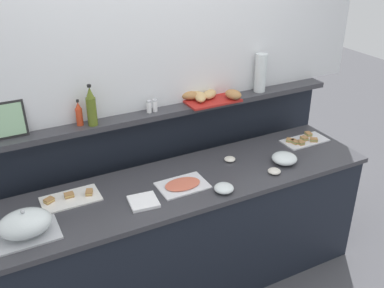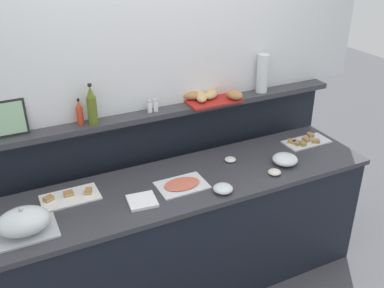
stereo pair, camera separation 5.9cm
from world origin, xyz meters
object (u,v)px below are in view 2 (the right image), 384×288
object	(u,v)px
condiment_bowl_red	(274,172)
pepper_shaker	(156,105)
sandwich_platter_rear	(70,197)
glass_bowl_medium	(223,189)
serving_cloche	(24,222)
salt_shaker	(150,106)
glass_bowl_large	(285,160)
bread_basket	(209,97)
olive_oil_bottle	(92,106)
water_carafe	(263,73)
condiment_bowl_teal	(230,159)
sandwich_platter_side	(306,141)
cold_cuts_platter	(182,185)
hot_sauce_bottle	(80,113)
framed_picture	(7,119)
napkin_stack	(142,201)

from	to	relation	value
condiment_bowl_red	pepper_shaker	world-z (taller)	pepper_shaker
sandwich_platter_rear	glass_bowl_medium	xyz separation A→B (m)	(0.88, -0.36, 0.01)
serving_cloche	salt_shaker	world-z (taller)	salt_shaker
glass_bowl_large	bread_basket	xyz separation A→B (m)	(-0.32, 0.53, 0.34)
olive_oil_bottle	water_carafe	bearing A→B (deg)	1.06
condiment_bowl_teal	condiment_bowl_red	xyz separation A→B (m)	(0.18, -0.29, 0.00)
sandwich_platter_side	glass_bowl_medium	xyz separation A→B (m)	(-0.91, -0.32, 0.01)
bread_basket	water_carafe	world-z (taller)	water_carafe
cold_cuts_platter	glass_bowl_large	distance (m)	0.78
salt_shaker	pepper_shaker	bearing A→B (deg)	0.00
hot_sauce_bottle	salt_shaker	bearing A→B (deg)	-1.39
sandwich_platter_side	bread_basket	bearing A→B (deg)	153.27
sandwich_platter_side	cold_cuts_platter	xyz separation A→B (m)	(-1.12, -0.14, -0.00)
sandwich_platter_rear	condiment_bowl_red	bearing A→B (deg)	-13.80
cold_cuts_platter	olive_oil_bottle	distance (m)	0.77
sandwich_platter_rear	glass_bowl_large	xyz separation A→B (m)	(1.45, -0.24, 0.02)
serving_cloche	pepper_shaker	world-z (taller)	pepper_shaker
cold_cuts_platter	water_carafe	xyz separation A→B (m)	(0.91, 0.48, 0.48)
condiment_bowl_teal	water_carafe	distance (m)	0.74
glass_bowl_large	olive_oil_bottle	bearing A→B (deg)	157.02
serving_cloche	condiment_bowl_teal	world-z (taller)	serving_cloche
water_carafe	olive_oil_bottle	bearing A→B (deg)	-178.94
serving_cloche	condiment_bowl_teal	xyz separation A→B (m)	(1.42, 0.21, -0.06)
sandwich_platter_rear	framed_picture	bearing A→B (deg)	127.09
cold_cuts_platter	condiment_bowl_red	distance (m)	0.64
glass_bowl_medium	salt_shaker	bearing A→B (deg)	108.72
napkin_stack	framed_picture	distance (m)	0.97
napkin_stack	framed_picture	world-z (taller)	framed_picture
condiment_bowl_red	glass_bowl_large	bearing A→B (deg)	29.64
serving_cloche	water_carafe	world-z (taller)	water_carafe
water_carafe	napkin_stack	bearing A→B (deg)	-155.86
condiment_bowl_teal	pepper_shaker	world-z (taller)	pepper_shaker
condiment_bowl_teal	sandwich_platter_side	bearing A→B (deg)	-0.20
sandwich_platter_side	framed_picture	xyz separation A→B (m)	(-2.05, 0.37, 0.44)
hot_sauce_bottle	napkin_stack	bearing A→B (deg)	-69.80
sandwich_platter_rear	napkin_stack	bearing A→B (deg)	-32.28
glass_bowl_large	cold_cuts_platter	bearing A→B (deg)	176.01
napkin_stack	salt_shaker	bearing A→B (deg)	62.77
olive_oil_bottle	salt_shaker	xyz separation A→B (m)	(0.40, 0.02, -0.08)
salt_shaker	bread_basket	size ratio (longest dim) A/B	0.20
salt_shaker	water_carafe	xyz separation A→B (m)	(0.93, 0.00, 0.10)
sandwich_platter_side	water_carafe	size ratio (longest dim) A/B	1.22
glass_bowl_medium	olive_oil_bottle	xyz separation A→B (m)	(-0.63, 0.63, 0.44)
sandwich_platter_rear	cold_cuts_platter	xyz separation A→B (m)	(0.68, -0.18, 0.00)
cold_cuts_platter	hot_sauce_bottle	xyz separation A→B (m)	(-0.50, 0.49, 0.41)
sandwich_platter_side	pepper_shaker	distance (m)	1.20
glass_bowl_medium	framed_picture	bearing A→B (deg)	148.64
cold_cuts_platter	framed_picture	xyz separation A→B (m)	(-0.93, 0.52, 0.44)
hot_sauce_bottle	pepper_shaker	distance (m)	0.53
condiment_bowl_red	salt_shaker	world-z (taller)	salt_shaker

